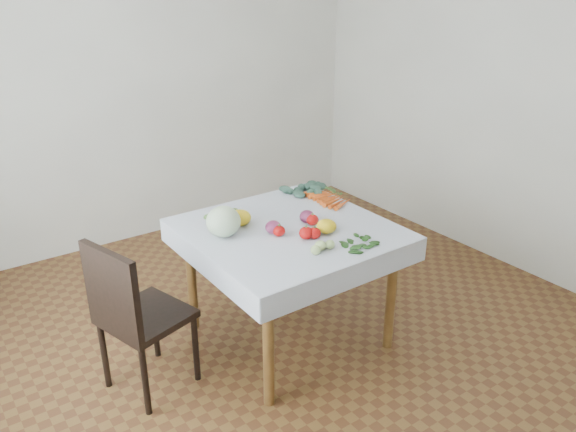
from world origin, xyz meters
name	(u,v)px	position (x,y,z in m)	size (l,w,h in m)	color
ground	(289,335)	(0.00, 0.00, 0.00)	(4.00, 4.00, 0.00)	brown
back_wall	(146,79)	(0.00, 2.00, 1.35)	(4.00, 0.04, 2.70)	white
table	(289,244)	(0.00, 0.00, 0.65)	(1.00, 1.00, 0.75)	brown
tablecloth	(289,228)	(0.00, 0.00, 0.75)	(1.12, 1.12, 0.01)	white
chair	(132,310)	(-0.96, 0.05, 0.52)	(0.51, 0.51, 0.90)	black
cabbage	(223,222)	(-0.36, 0.13, 0.84)	(0.20, 0.20, 0.18)	#B5CAA9
tomato_a	(313,220)	(0.14, -0.05, 0.79)	(0.07, 0.07, 0.07)	#BA0D0C
tomato_b	(279,231)	(-0.11, -0.06, 0.79)	(0.07, 0.07, 0.06)	#BA0D0C
tomato_c	(314,233)	(0.04, -0.20, 0.79)	(0.07, 0.07, 0.06)	#BA0D0C
tomato_d	(306,233)	(-0.01, -0.18, 0.79)	(0.08, 0.08, 0.07)	#BA0D0C
heirloom_back	(240,218)	(-0.21, 0.20, 0.80)	(0.13, 0.13, 0.09)	yellow
heirloom_front	(326,226)	(0.14, -0.18, 0.80)	(0.11, 0.11, 0.08)	yellow
onion_a	(307,217)	(0.14, 0.00, 0.79)	(0.09, 0.09, 0.08)	#56183B
onion_b	(273,227)	(-0.12, -0.01, 0.79)	(0.09, 0.09, 0.08)	#56183B
tomatillo_cluster	(316,245)	(-0.04, -0.32, 0.78)	(0.09, 0.14, 0.05)	#B9DB7E
carrot_bunch	(329,198)	(0.48, 0.21, 0.77)	(0.21, 0.37, 0.03)	orange
kale_bunch	(306,189)	(0.44, 0.42, 0.78)	(0.29, 0.26, 0.04)	#345545
basil_bunch	(361,243)	(0.20, -0.40, 0.76)	(0.25, 0.19, 0.01)	#204A17
dill_bunch	(224,216)	(-0.24, 0.35, 0.77)	(0.22, 0.17, 0.02)	#5B823B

